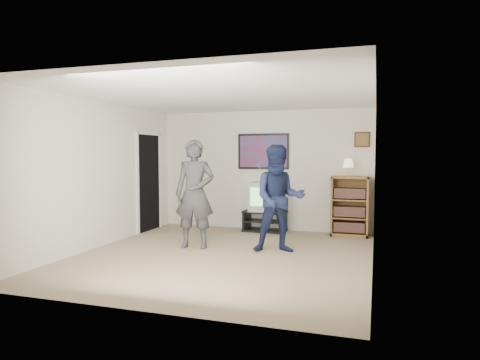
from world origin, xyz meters
The scene contains 13 objects.
room_shell centered at (0.00, 0.35, 1.25)m, with size 4.51×5.00×2.51m.
media_stand centered at (0.10, 2.23, 0.21)m, with size 0.89×0.53×0.43m.
crt_television centered at (0.15, 2.23, 0.72)m, with size 0.69×0.59×0.59m, color gray, non-canonical shape.
bookshelf centered at (1.80, 2.28, 0.58)m, with size 0.71×0.40×1.16m, color brown, non-canonical shape.
table_lamp centered at (1.76, 2.25, 1.33)m, with size 0.22×0.22×0.34m, color #FCF7BF, non-canonical shape.
person_tall centered at (-0.65, 0.39, 0.92)m, with size 0.67×0.44×1.85m, color #37373A.
person_short centered at (0.78, 0.50, 0.88)m, with size 0.85×0.66×1.75m, color #171F41.
controller_left centered at (-0.65, 0.61, 1.16)m, with size 0.04×0.12×0.04m, color white.
controller_right centered at (0.76, 0.73, 1.00)m, with size 0.03×0.11×0.03m, color white.
poster centered at (0.00, 2.48, 1.65)m, with size 1.10×0.03×0.75m, color black.
air_vent centered at (-0.55, 2.48, 1.95)m, with size 0.28×0.02×0.14m, color white.
small_picture centered at (2.00, 2.48, 1.88)m, with size 0.30×0.03×0.30m, color black.
doorway centered at (-2.23, 1.60, 1.00)m, with size 0.03×0.85×2.00m, color black.
Camera 1 is at (2.27, -6.25, 1.61)m, focal length 32.00 mm.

